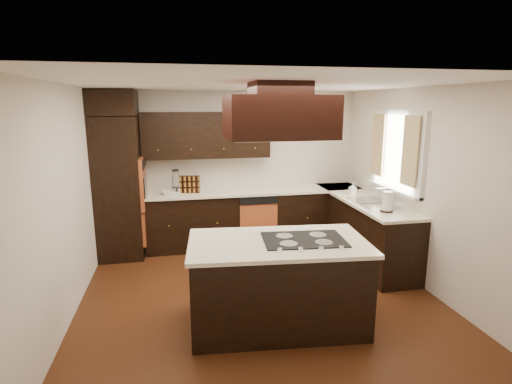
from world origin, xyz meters
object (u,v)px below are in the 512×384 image
range_hood (279,117)px  spice_rack (189,184)px  island (278,285)px  oven_column (119,188)px

range_hood → spice_rack: 2.72m
island → oven_column: bearing=132.6°
range_hood → oven_column: bearing=129.7°
oven_column → range_hood: (1.88, -2.25, 1.10)m
spice_rack → range_hood: bearing=-59.0°
oven_column → range_hood: range_hood is taller
oven_column → island: size_ratio=1.21×
oven_column → island: 3.10m
island → range_hood: size_ratio=1.67×
range_hood → spice_rack: bearing=109.5°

